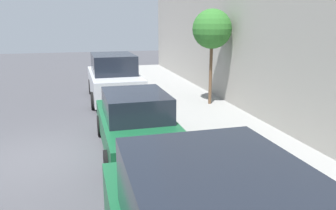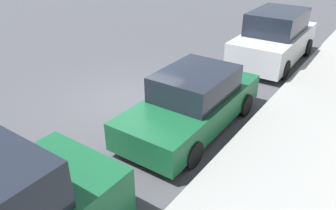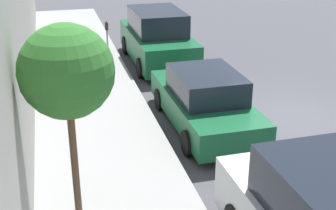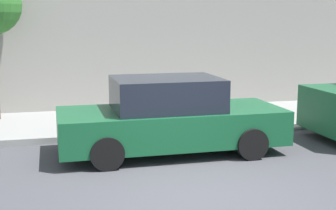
# 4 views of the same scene
# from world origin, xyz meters

# --- Properties ---
(ground_plane) EXTENTS (60.00, 60.00, 0.00)m
(ground_plane) POSITION_xyz_m (0.00, 0.00, 0.00)
(ground_plane) COLOR #424247
(sidewalk) EXTENTS (3.14, 32.00, 0.15)m
(sidewalk) POSITION_xyz_m (5.07, 0.00, 0.07)
(sidewalk) COLOR gray
(sidewalk) RESTS_ON ground_plane
(parked_sedan_second) EXTENTS (1.92, 4.52, 1.54)m
(parked_sedan_second) POSITION_xyz_m (2.30, -0.08, 0.73)
(parked_sedan_second) COLOR #14512D
(parked_sedan_second) RESTS_ON ground_plane
(parked_suv_third) EXTENTS (2.08, 4.84, 1.98)m
(parked_suv_third) POSITION_xyz_m (2.29, 5.92, 0.93)
(parked_suv_third) COLOR #B7BABF
(parked_suv_third) RESTS_ON ground_plane
(street_tree) EXTENTS (1.49, 1.49, 3.65)m
(street_tree) POSITION_xyz_m (5.84, 3.61, 3.03)
(street_tree) COLOR brown
(street_tree) RESTS_ON sidewalk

